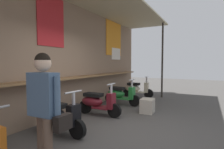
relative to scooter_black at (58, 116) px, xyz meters
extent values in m
plane|color=#474442|center=(0.76, -1.08, -0.39)|extent=(30.65, 30.65, 0.00)
cube|color=#7F6651|center=(0.76, 0.94, 1.38)|extent=(10.95, 0.25, 3.55)
cube|color=brown|center=(0.76, 0.64, 0.72)|extent=(9.85, 0.36, 0.05)
cube|color=#B22328|center=(0.62, 0.80, 2.25)|extent=(0.90, 0.02, 1.32)
cube|color=orange|center=(4.18, 0.80, 2.22)|extent=(1.34, 0.02, 1.44)
cube|color=beige|center=(4.38, 0.80, 1.58)|extent=(0.82, 0.03, 0.51)
cylinder|color=#332D28|center=(5.36, -1.04, 1.30)|extent=(0.08, 0.08, 3.38)
ellipsoid|color=black|center=(0.01, 0.17, 0.01)|extent=(0.43, 0.73, 0.30)
cube|color=black|center=(0.01, 0.12, 0.21)|extent=(0.34, 0.57, 0.10)
cube|color=black|center=(-0.01, -0.18, -0.14)|extent=(0.41, 0.53, 0.04)
cube|color=black|center=(-0.03, -0.48, 0.08)|extent=(0.29, 0.18, 0.44)
cylinder|color=#B7B7BC|center=(-0.03, -0.48, 0.21)|extent=(0.07, 0.07, 0.70)
cylinder|color=#B7B7BC|center=(-0.03, -0.48, 0.56)|extent=(0.46, 0.07, 0.04)
cylinder|color=black|center=(-0.04, -0.58, -0.19)|extent=(0.13, 0.41, 0.40)
cylinder|color=black|center=(0.03, 0.42, -0.19)|extent=(0.13, 0.41, 0.40)
ellipsoid|color=maroon|center=(1.56, 0.17, 0.01)|extent=(0.39, 0.71, 0.30)
cube|color=black|center=(1.57, 0.12, 0.21)|extent=(0.31, 0.56, 0.10)
cube|color=maroon|center=(1.57, -0.18, -0.14)|extent=(0.39, 0.51, 0.04)
cube|color=maroon|center=(1.58, -0.48, 0.08)|extent=(0.28, 0.16, 0.44)
cylinder|color=#B7B7BC|center=(1.58, -0.48, 0.21)|extent=(0.07, 0.07, 0.70)
cylinder|color=#B7B7BC|center=(1.58, -0.48, 0.56)|extent=(0.46, 0.04, 0.04)
cylinder|color=black|center=(1.58, -0.58, -0.19)|extent=(0.11, 0.40, 0.40)
cylinder|color=black|center=(1.56, 0.42, -0.19)|extent=(0.11, 0.40, 0.40)
ellipsoid|color=#237533|center=(3.14, 0.17, 0.01)|extent=(0.39, 0.71, 0.30)
cube|color=black|center=(3.14, 0.12, 0.21)|extent=(0.31, 0.55, 0.10)
cube|color=#237533|center=(3.14, -0.18, -0.14)|extent=(0.39, 0.51, 0.04)
cube|color=#237533|center=(3.13, -0.48, 0.08)|extent=(0.28, 0.16, 0.44)
cylinder|color=#B7B7BC|center=(3.13, -0.48, 0.21)|extent=(0.07, 0.07, 0.70)
cylinder|color=#B7B7BC|center=(3.13, -0.48, 0.56)|extent=(0.46, 0.04, 0.04)
cylinder|color=black|center=(3.13, -0.58, -0.19)|extent=(0.11, 0.40, 0.40)
cylinder|color=black|center=(3.15, 0.42, -0.19)|extent=(0.11, 0.40, 0.40)
ellipsoid|color=beige|center=(4.82, 0.17, 0.01)|extent=(0.42, 0.72, 0.30)
cube|color=black|center=(4.82, 0.12, 0.21)|extent=(0.33, 0.57, 0.10)
cube|color=beige|center=(4.84, -0.18, -0.14)|extent=(0.41, 0.52, 0.04)
cube|color=beige|center=(4.86, -0.48, 0.08)|extent=(0.29, 0.18, 0.44)
cylinder|color=#B7B7BC|center=(4.86, -0.48, 0.21)|extent=(0.07, 0.07, 0.70)
cylinder|color=#B7B7BC|center=(4.86, -0.48, 0.56)|extent=(0.46, 0.06, 0.04)
cylinder|color=black|center=(4.87, -0.58, -0.19)|extent=(0.12, 0.41, 0.40)
cylinder|color=black|center=(4.81, 0.42, -0.19)|extent=(0.12, 0.41, 0.40)
cylinder|color=brown|center=(-1.10, -0.79, 0.02)|extent=(0.12, 0.12, 0.82)
cube|color=slate|center=(-1.19, -0.94, 0.73)|extent=(0.21, 0.42, 0.58)
sphere|color=beige|center=(-1.19, -0.94, 1.14)|extent=(0.22, 0.22, 0.22)
sphere|color=black|center=(-1.19, -0.94, 1.18)|extent=(0.21, 0.21, 0.21)
cylinder|color=slate|center=(-1.19, -0.70, 0.70)|extent=(0.08, 0.08, 0.55)
cylinder|color=slate|center=(-1.18, -1.19, 0.70)|extent=(0.08, 0.08, 0.55)
cube|color=black|center=(-1.16, -1.26, 0.38)|extent=(0.26, 0.11, 0.20)
cube|color=#B2A899|center=(2.52, -1.24, -0.17)|extent=(0.50, 0.41, 0.44)
camera|label=1|loc=(-2.86, -2.89, 1.14)|focal=28.91mm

